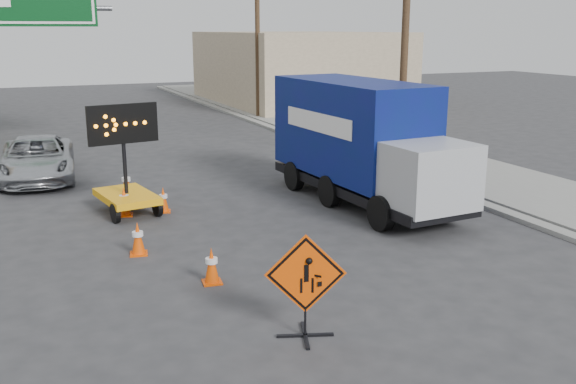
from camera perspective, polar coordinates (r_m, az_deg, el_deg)
ground at (r=11.28m, az=3.71°, el=-11.08°), size 100.00×100.00×0.00m
curb_right at (r=27.25m, az=2.66°, el=4.24°), size 0.40×60.00×0.12m
sidewalk_right at (r=28.33m, az=6.84°, el=4.57°), size 4.00×60.00×0.15m
building_right_far at (r=42.94m, az=0.71°, el=10.97°), size 10.00×14.00×4.60m
highway_gantry at (r=26.97m, az=-23.80°, el=13.67°), size 6.18×0.38×6.90m
utility_pole_near at (r=22.90m, az=10.38°, el=13.74°), size 1.80×0.26×9.00m
utility_pole_far at (r=35.39m, az=-2.73°, el=14.09°), size 1.80×0.26×9.00m
construction_sign at (r=10.26m, az=1.57°, el=-8.15°), size 1.24×0.89×1.74m
arrow_board at (r=17.67m, az=-14.17°, el=0.23°), size 1.85×2.24×2.95m
pickup_truck at (r=22.60m, az=-21.43°, el=2.78°), size 2.74×5.17×1.38m
box_truck at (r=18.16m, az=6.60°, el=3.82°), size 2.61×7.29×3.41m
cone_a at (r=12.64m, az=-6.81°, el=-6.49°), size 0.42×0.42×0.73m
cone_b at (r=14.47m, az=-13.20°, el=-4.02°), size 0.44×0.44×0.75m
cone_c at (r=17.65m, az=-11.02°, el=-0.66°), size 0.42×0.42×0.70m
cone_d at (r=17.52m, az=-14.35°, el=-0.79°), size 0.48×0.48×0.79m
cone_e at (r=19.58m, az=-14.19°, el=0.80°), size 0.52×0.52×0.80m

